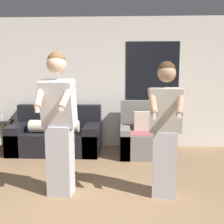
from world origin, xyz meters
TOP-DOWN VIEW (x-y plane):
  - wall_back at (0.02, 3.35)m, footprint 5.85×0.07m
  - couch at (-0.83, 2.85)m, footprint 1.72×0.93m
  - armchair at (0.88, 2.77)m, footprint 0.88×0.95m
  - person_left at (-0.31, 0.93)m, footprint 0.47×0.52m
  - person_right at (1.00, 0.95)m, footprint 0.45×0.49m

SIDE VIEW (x-z plane):
  - couch at x=-0.83m, z-range -0.14..0.76m
  - armchair at x=0.88m, z-range -0.18..0.83m
  - person_right at x=1.00m, z-range 0.02..1.70m
  - person_left at x=-0.31m, z-range 0.03..1.83m
  - wall_back at x=0.02m, z-range 0.00..2.70m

